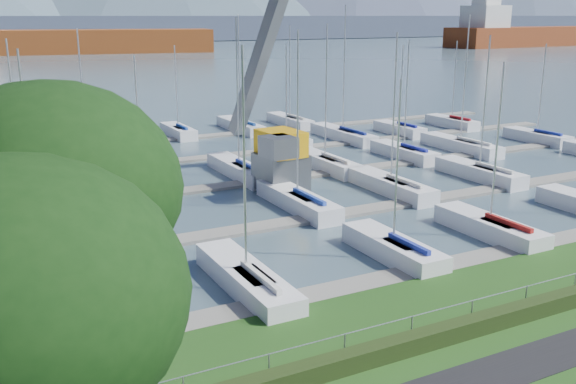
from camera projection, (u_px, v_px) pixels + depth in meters
path at (488, 376)px, 22.29m from camera, size 160.00×2.00×0.04m
hedge at (439, 335)px, 24.42m from camera, size 80.00×0.70×0.70m
fence at (433, 311)px, 24.54m from camera, size 80.00×0.04×0.04m
docks at (200, 189)px, 47.13m from camera, size 90.00×41.60×0.25m
crane at (279, 112)px, 46.65m from camera, size 5.92×13.23×22.35m
cargo_ship_mid at (62, 42)px, 216.38m from camera, size 93.05×33.69×21.50m
cargo_ship_east at (529, 36)px, 269.43m from camera, size 89.18×21.61×21.50m
sailboat_fleet at (159, 110)px, 47.65m from camera, size 75.58×48.99×13.66m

